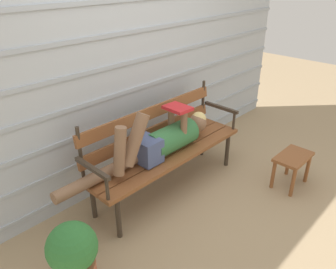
# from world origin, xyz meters

# --- Properties ---
(ground_plane) EXTENTS (12.00, 12.00, 0.00)m
(ground_plane) POSITION_xyz_m (0.00, 0.00, 0.00)
(ground_plane) COLOR tan
(house_siding) EXTENTS (4.98, 0.08, 2.41)m
(house_siding) POSITION_xyz_m (0.00, 0.59, 1.21)
(house_siding) COLOR #B2BCC6
(house_siding) RESTS_ON ground
(park_bench) EXTENTS (1.73, 0.46, 0.89)m
(park_bench) POSITION_xyz_m (0.00, 0.18, 0.48)
(park_bench) COLOR brown
(park_bench) RESTS_ON ground
(reclining_person) EXTENTS (1.68, 0.26, 0.54)m
(reclining_person) POSITION_xyz_m (-0.09, 0.11, 0.58)
(reclining_person) COLOR #33703D
(footstool) EXTENTS (0.42, 0.26, 0.34)m
(footstool) POSITION_xyz_m (0.89, -0.74, 0.27)
(footstool) COLOR brown
(footstool) RESTS_ON ground
(potted_plant) EXTENTS (0.34, 0.34, 0.56)m
(potted_plant) POSITION_xyz_m (-1.27, -0.25, 0.30)
(potted_plant) COLOR #AD5B3D
(potted_plant) RESTS_ON ground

